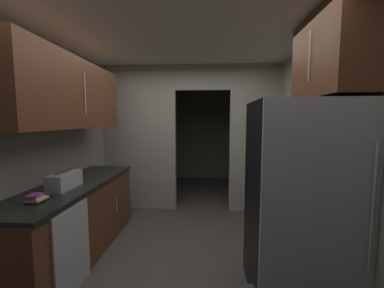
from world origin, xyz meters
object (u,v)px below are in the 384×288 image
at_px(refrigerator, 299,200).
at_px(boombox, 65,181).
at_px(dishwasher, 73,250).
at_px(book_stack, 35,198).

bearing_deg(refrigerator, boombox, 173.75).
bearing_deg(boombox, dishwasher, -53.34).
height_order(refrigerator, book_stack, refrigerator).
height_order(boombox, book_stack, boombox).
relative_size(refrigerator, book_stack, 10.73).
xyz_separation_m(dishwasher, book_stack, (-0.29, -0.05, 0.51)).
bearing_deg(dishwasher, boombox, 126.66).
bearing_deg(boombox, book_stack, -90.52).
relative_size(refrigerator, dishwasher, 2.16).
xyz_separation_m(refrigerator, book_stack, (-2.37, -0.18, 0.03)).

